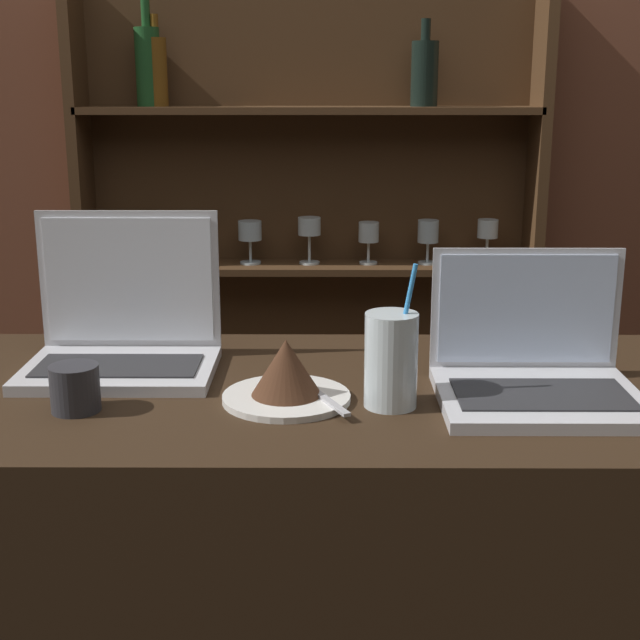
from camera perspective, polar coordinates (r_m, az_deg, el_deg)
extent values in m
cube|color=brown|center=(2.67, -0.50, 11.69)|extent=(7.00, 0.06, 2.70)
cube|color=#472D19|center=(2.71, -14.47, 1.47)|extent=(0.03, 0.18, 1.79)
cube|color=#472D19|center=(2.69, 13.23, 1.44)|extent=(0.03, 0.18, 1.79)
cube|color=#472D19|center=(2.70, -0.65, 1.91)|extent=(1.32, 0.02, 1.79)
cube|color=#472D19|center=(2.73, -0.65, -5.82)|extent=(1.28, 0.18, 0.02)
cube|color=#472D19|center=(2.60, -0.68, 3.41)|extent=(1.28, 0.18, 0.02)
cube|color=#472D19|center=(2.55, -0.71, 13.28)|extent=(1.28, 0.18, 0.02)
cylinder|color=silver|center=(2.66, -11.88, 3.63)|extent=(0.06, 0.06, 0.01)
cylinder|color=silver|center=(2.65, -11.93, 4.53)|extent=(0.01, 0.01, 0.08)
cylinder|color=silver|center=(2.64, -12.01, 6.06)|extent=(0.06, 0.06, 0.06)
cylinder|color=silver|center=(2.63, -8.21, 3.66)|extent=(0.06, 0.06, 0.01)
cylinder|color=silver|center=(2.62, -8.23, 4.40)|extent=(0.01, 0.01, 0.06)
cylinder|color=silver|center=(2.61, -8.28, 5.74)|extent=(0.06, 0.06, 0.06)
cylinder|color=silver|center=(2.61, -4.46, 3.69)|extent=(0.06, 0.06, 0.01)
cylinder|color=silver|center=(2.60, -4.48, 4.44)|extent=(0.01, 0.01, 0.06)
cylinder|color=silver|center=(2.59, -4.51, 5.74)|extent=(0.07, 0.07, 0.06)
cylinder|color=silver|center=(2.60, -0.68, 3.69)|extent=(0.06, 0.06, 0.01)
cylinder|color=silver|center=(2.59, -0.69, 4.61)|extent=(0.01, 0.01, 0.08)
cylinder|color=silver|center=(2.58, -0.69, 6.03)|extent=(0.07, 0.07, 0.05)
cylinder|color=silver|center=(2.60, 3.11, 3.68)|extent=(0.05, 0.05, 0.01)
cylinder|color=silver|center=(2.60, 3.12, 4.38)|extent=(0.01, 0.01, 0.06)
cylinder|color=silver|center=(2.59, 3.14, 5.65)|extent=(0.06, 0.06, 0.06)
cylinder|color=silver|center=(2.62, 6.87, 3.66)|extent=(0.05, 0.05, 0.01)
cylinder|color=silver|center=(2.61, 6.90, 4.34)|extent=(0.01, 0.01, 0.06)
cylinder|color=silver|center=(2.60, 6.94, 5.66)|extent=(0.06, 0.06, 0.06)
cylinder|color=silver|center=(2.64, 10.58, 3.62)|extent=(0.05, 0.05, 0.01)
cylinder|color=silver|center=(2.63, 10.62, 4.44)|extent=(0.01, 0.01, 0.07)
cylinder|color=silver|center=(2.62, 10.69, 5.77)|extent=(0.06, 0.06, 0.05)
cylinder|color=brown|center=(2.59, -10.42, 15.33)|extent=(0.06, 0.06, 0.18)
cylinder|color=brown|center=(2.60, -10.55, 18.03)|extent=(0.02, 0.02, 0.06)
cylinder|color=#1E4C23|center=(2.60, -10.95, 15.60)|extent=(0.07, 0.07, 0.21)
cylinder|color=#1E4C23|center=(2.60, -11.11, 18.69)|extent=(0.02, 0.02, 0.07)
cylinder|color=black|center=(2.56, 6.71, 15.37)|extent=(0.08, 0.08, 0.17)
cylinder|color=black|center=(2.57, 6.79, 17.97)|extent=(0.03, 0.03, 0.06)
cube|color=silver|center=(1.47, -12.69, -3.13)|extent=(0.30, 0.22, 0.02)
cube|color=#28282B|center=(1.46, -12.80, -2.86)|extent=(0.26, 0.12, 0.00)
cube|color=silver|center=(1.54, -12.09, 2.55)|extent=(0.30, 0.00, 0.23)
cube|color=white|center=(1.54, -12.11, 2.54)|extent=(0.28, 0.01, 0.21)
cube|color=silver|center=(1.35, 13.88, -4.88)|extent=(0.30, 0.25, 0.02)
cube|color=#28282B|center=(1.34, 14.03, -4.63)|extent=(0.25, 0.14, 0.00)
cube|color=silver|center=(1.43, 13.03, 0.72)|extent=(0.30, 0.00, 0.19)
cube|color=silver|center=(1.43, 13.05, 0.70)|extent=(0.27, 0.01, 0.17)
cylinder|color=silver|center=(1.33, -2.16, -4.99)|extent=(0.19, 0.19, 0.01)
cone|color=#422616|center=(1.31, -2.18, -3.04)|extent=(0.10, 0.10, 0.08)
cube|color=#B7B7BC|center=(1.31, 0.11, -4.90)|extent=(0.08, 0.16, 0.00)
cylinder|color=silver|center=(1.29, 4.56, -2.58)|extent=(0.08, 0.08, 0.14)
cylinder|color=#338CD8|center=(1.28, 5.20, -1.01)|extent=(0.04, 0.01, 0.21)
cylinder|color=#2D2D33|center=(1.32, -15.41, -4.23)|extent=(0.07, 0.07, 0.07)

